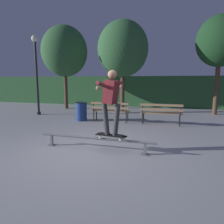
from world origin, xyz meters
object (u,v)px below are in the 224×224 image
Objects in this scene: grind_rail at (95,140)px; trash_can at (81,111)px; tree_far_right at (220,41)px; park_bench_leftmost at (110,109)px; lamp_post_left at (36,65)px; skateboarder at (111,97)px; tree_far_left at (65,51)px; tree_behind_benches at (123,49)px; skateboard at (111,136)px; park_bench_left_center at (161,111)px.

trash_can reaches higher than grind_rail.
tree_far_right is 7.55m from trash_can.
grind_rail is at bearing -79.51° from park_bench_leftmost.
trash_can is (2.77, -0.82, -2.07)m from lamp_post_left.
skateboarder is at bearing -39.17° from lamp_post_left.
tree_far_left reaches higher than tree_far_right.
park_bench_leftmost is at bearing -143.81° from tree_far_right.
tree_behind_benches reaches higher than trash_can.
tree_far_left is 6.19× the size of trash_can.
grind_rail is 6.70m from tree_behind_benches.
grind_rail is 8.55m from tree_far_left.
skateboard is 0.17× the size of tree_behind_benches.
park_bench_leftmost reaches higher than grind_rail.
tree_far_left is 2.60m from lamp_post_left.
park_bench_left_center reaches higher than grind_rail.
tree_far_left is (-4.86, 6.57, 2.11)m from skateboarder.
skateboard is at bearing -106.93° from park_bench_left_center.
skateboarder is 7.98m from tree_far_right.
tree_far_right is at bearing 36.19° from park_bench_leftmost.
park_bench_left_center is (1.02, 3.38, -0.80)m from skateboarder.
lamp_post_left is (-6.14, 0.79, 1.94)m from park_bench_left_center.
park_bench_left_center is 0.33× the size of tree_behind_benches.
skateboarder is 0.33× the size of tree_behind_benches.
tree_behind_benches is at bearing -10.02° from tree_far_left.
park_bench_leftmost is (-1.04, 3.38, 0.14)m from skateboard.
lamp_post_left is (-5.11, 4.17, 2.08)m from skateboard.
park_bench_leftmost is at bearing 100.49° from grind_rail.
tree_far_right reaches higher than trash_can.
tree_far_left reaches higher than grind_rail.
skateboard is 0.94m from skateboarder.
skateboard is 3.54m from park_bench_leftmost.
skateboarder is at bearing -79.28° from tree_behind_benches.
tree_far_right reaches higher than tree_behind_benches.
skateboard reaches higher than grind_rail.
lamp_post_left reaches higher than park_bench_left_center.
tree_behind_benches is 4.77m from tree_far_right.
skateboard is at bearing -0.00° from grind_rail.
tree_behind_benches is at bearing 64.38° from trash_can.
skateboarder is 8.44m from tree_far_left.
skateboard is 0.51× the size of skateboarder.
park_bench_leftmost is at bearing -11.01° from lamp_post_left.
tree_far_left reaches higher than park_bench_leftmost.
skateboard is at bearing -117.88° from tree_far_right.
park_bench_left_center is (2.07, 0.00, 0.00)m from park_bench_leftmost.
park_bench_leftmost is 2.00× the size of trash_can.
trash_can is at bearing -16.57° from lamp_post_left.
tree_far_left is at bearing 83.84° from lamp_post_left.
lamp_post_left is (-8.69, -2.59, -1.14)m from tree_far_right.
tree_far_right is (3.57, 6.76, 2.29)m from skateboarder.
tree_far_right is at bearing 29.93° from trash_can.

